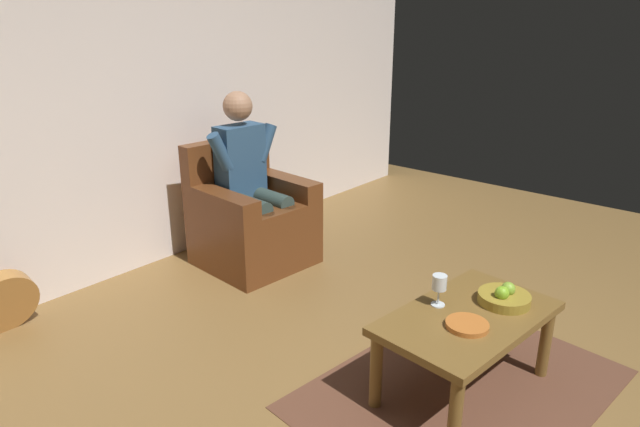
% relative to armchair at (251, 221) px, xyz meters
% --- Properties ---
extents(wall_back, '(6.70, 0.06, 2.54)m').
position_rel_armchair_xyz_m(wall_back, '(0.65, -0.59, 0.94)').
color(wall_back, silver).
rests_on(wall_back, ground).
extents(rug, '(1.73, 1.31, 0.01)m').
position_rel_armchair_xyz_m(rug, '(0.40, 1.96, -0.32)').
color(rug, brown).
rests_on(rug, ground).
extents(armchair, '(0.79, 0.78, 0.91)m').
position_rel_armchair_xyz_m(armchair, '(0.00, 0.00, 0.00)').
color(armchair, brown).
rests_on(armchair, ground).
extents(person_seated, '(0.62, 0.58, 1.28)m').
position_rel_armchair_xyz_m(person_seated, '(0.00, 0.02, 0.36)').
color(person_seated, navy).
rests_on(person_seated, ground).
extents(coffee_table, '(0.97, 0.64, 0.43)m').
position_rel_armchair_xyz_m(coffee_table, '(0.40, 1.96, 0.04)').
color(coffee_table, brown).
rests_on(coffee_table, ground).
extents(guitar, '(0.39, 0.32, 0.98)m').
position_rel_armchair_xyz_m(guitar, '(1.64, -0.39, -0.10)').
color(guitar, '#B07638').
rests_on(guitar, ground).
extents(wine_glass_near, '(0.07, 0.07, 0.16)m').
position_rel_armchair_xyz_m(wine_glass_near, '(0.41, 1.80, 0.22)').
color(wine_glass_near, silver).
rests_on(wine_glass_near, coffee_table).
extents(fruit_bowl, '(0.26, 0.26, 0.11)m').
position_rel_armchair_xyz_m(fruit_bowl, '(0.18, 2.04, 0.14)').
color(fruit_bowl, olive).
rests_on(fruit_bowl, coffee_table).
extents(decorative_dish, '(0.20, 0.20, 0.02)m').
position_rel_armchair_xyz_m(decorative_dish, '(0.51, 2.01, 0.11)').
color(decorative_dish, '#BB682B').
rests_on(decorative_dish, coffee_table).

